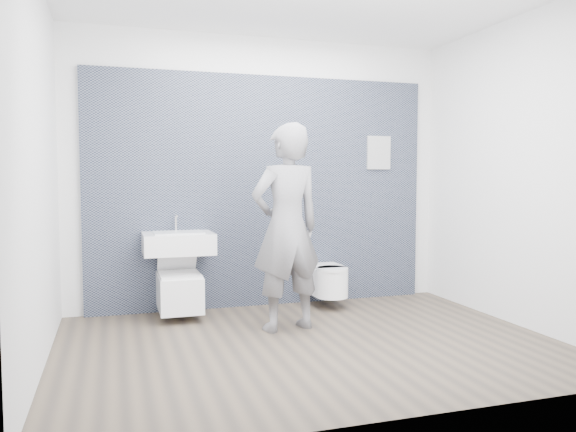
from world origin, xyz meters
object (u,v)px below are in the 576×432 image
object	(u,v)px
washbasin	(178,243)
toilet_square	(179,290)
visitor	(287,227)
toilet_rounded	(328,281)

from	to	relation	value
washbasin	toilet_square	world-z (taller)	washbasin
washbasin	toilet_square	bearing A→B (deg)	-90.00
toilet_square	visitor	distance (m)	1.27
toilet_square	washbasin	bearing A→B (deg)	90.00
washbasin	toilet_rounded	xyz separation A→B (m)	(1.53, -0.04, -0.45)
toilet_rounded	visitor	distance (m)	1.15
toilet_square	visitor	bearing A→B (deg)	-38.89
visitor	washbasin	bearing A→B (deg)	-51.14
toilet_rounded	toilet_square	bearing A→B (deg)	-179.93
toilet_square	toilet_rounded	distance (m)	1.53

